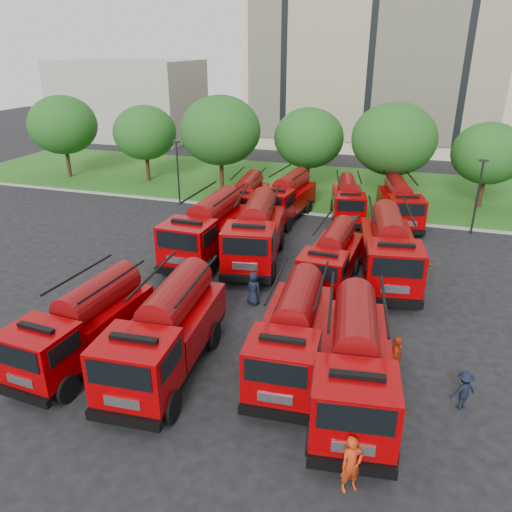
{
  "coord_description": "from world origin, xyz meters",
  "views": [
    {
      "loc": [
        7.63,
        -17.91,
        12.07
      ],
      "look_at": [
        0.36,
        4.95,
        1.8
      ],
      "focal_mm": 35.0,
      "sensor_mm": 36.0,
      "label": 1
    }
  ],
  "objects": [
    {
      "name": "firefighter_3",
      "position": [
        10.29,
        -2.01,
        0.0
      ],
      "size": [
        1.09,
        0.95,
        1.51
      ],
      "primitive_type": "imported",
      "rotation": [
        0.0,
        0.0,
        3.71
      ],
      "color": "black",
      "rests_on": "ground"
    },
    {
      "name": "curb",
      "position": [
        0.0,
        17.9,
        0.07
      ],
      "size": [
        70.0,
        0.3,
        0.14
      ],
      "primitive_type": "cube",
      "color": "gray",
      "rests_on": "ground"
    },
    {
      "name": "fire_truck_11",
      "position": [
        7.06,
        17.78,
        1.55
      ],
      "size": [
        3.76,
        7.11,
        3.08
      ],
      "rotation": [
        0.0,
        0.0,
        0.22
      ],
      "color": "black",
      "rests_on": "ground"
    },
    {
      "name": "firefighter_2",
      "position": [
        7.88,
        -1.1,
        0.0
      ],
      "size": [
        0.71,
        1.17,
        1.92
      ],
      "primitive_type": "imported",
      "rotation": [
        0.0,
        0.0,
        1.51
      ],
      "color": "#AE2D0D",
      "rests_on": "ground"
    },
    {
      "name": "ground",
      "position": [
        0.0,
        0.0,
        0.0
      ],
      "size": [
        140.0,
        140.0,
        0.0
      ],
      "primitive_type": "plane",
      "color": "black",
      "rests_on": "ground"
    },
    {
      "name": "firefighter_1",
      "position": [
        -0.3,
        -5.72,
        0.0
      ],
      "size": [
        0.91,
        0.8,
        1.64
      ],
      "primitive_type": "imported",
      "rotation": [
        0.0,
        0.0,
        -0.57
      ],
      "color": "#AE2D0D",
      "rests_on": "ground"
    },
    {
      "name": "tree_2",
      "position": [
        -8.0,
        21.5,
        5.35
      ],
      "size": [
        6.72,
        6.72,
        8.22
      ],
      "color": "#382314",
      "rests_on": "ground"
    },
    {
      "name": "fire_truck_0",
      "position": [
        -4.31,
        -3.39,
        1.59
      ],
      "size": [
        2.98,
        7.11,
        3.16
      ],
      "rotation": [
        0.0,
        0.0,
        -0.08
      ],
      "color": "black",
      "rests_on": "ground"
    },
    {
      "name": "fire_truck_10",
      "position": [
        3.39,
        17.79,
        1.45
      ],
      "size": [
        3.34,
        6.61,
        2.87
      ],
      "rotation": [
        0.0,
        0.0,
        0.19
      ],
      "color": "black",
      "rests_on": "ground"
    },
    {
      "name": "firefighter_4",
      "position": [
        0.83,
        3.09,
        0.0
      ],
      "size": [
        1.01,
        0.89,
        1.74
      ],
      "primitive_type": "imported",
      "rotation": [
        0.0,
        0.0,
        2.66
      ],
      "color": "black",
      "rests_on": "ground"
    },
    {
      "name": "side_building",
      "position": [
        -30.0,
        44.0,
        5.0
      ],
      "size": [
        18.0,
        12.0,
        10.0
      ],
      "primitive_type": "cube",
      "color": "gray",
      "rests_on": "ground"
    },
    {
      "name": "fire_truck_2",
      "position": [
        3.95,
        -1.53,
        1.64
      ],
      "size": [
        3.01,
        7.3,
        3.25
      ],
      "rotation": [
        0.0,
        0.0,
        0.07
      ],
      "color": "black",
      "rests_on": "ground"
    },
    {
      "name": "fire_truck_4",
      "position": [
        -3.64,
        7.97,
        1.83
      ],
      "size": [
        3.1,
        8.04,
        3.63
      ],
      "rotation": [
        0.0,
        0.0,
        -0.02
      ],
      "color": "black",
      "rests_on": "ground"
    },
    {
      "name": "tree_0",
      "position": [
        -24.0,
        22.0,
        5.02
      ],
      "size": [
        6.3,
        6.3,
        7.7
      ],
      "color": "#382314",
      "rests_on": "ground"
    },
    {
      "name": "tree_5",
      "position": [
        13.0,
        23.5,
        4.35
      ],
      "size": [
        5.46,
        5.46,
        6.68
      ],
      "color": "#382314",
      "rests_on": "ground"
    },
    {
      "name": "lawn",
      "position": [
        0.0,
        26.0,
        0.06
      ],
      "size": [
        70.0,
        16.0,
        0.12
      ],
      "primitive_type": "cube",
      "color": "#1A5416",
      "rests_on": "ground"
    },
    {
      "name": "tree_4",
      "position": [
        6.0,
        22.5,
        5.22
      ],
      "size": [
        6.55,
        6.55,
        8.01
      ],
      "color": "#382314",
      "rests_on": "ground"
    },
    {
      "name": "apartment_building",
      "position": [
        2.0,
        47.94,
        12.5
      ],
      "size": [
        30.0,
        14.18,
        25.0
      ],
      "color": "beige",
      "rests_on": "ground"
    },
    {
      "name": "fire_truck_5",
      "position": [
        -0.72,
        8.29,
        1.83
      ],
      "size": [
        4.02,
        8.32,
        3.63
      ],
      "rotation": [
        0.0,
        0.0,
        0.17
      ],
      "color": "black",
      "rests_on": "ground"
    },
    {
      "name": "lamp_post_1",
      "position": [
        12.0,
        17.2,
        2.9
      ],
      "size": [
        0.6,
        0.25,
        5.11
      ],
      "color": "black",
      "rests_on": "ground"
    },
    {
      "name": "fire_truck_8",
      "position": [
        -3.81,
        15.58,
        1.55
      ],
      "size": [
        2.98,
        6.94,
        3.07
      ],
      "rotation": [
        0.0,
        0.0,
        0.1
      ],
      "color": "black",
      "rests_on": "ground"
    },
    {
      "name": "firefighter_0",
      "position": [
        6.97,
        -6.8,
        0.0
      ],
      "size": [
        0.85,
        0.82,
        1.89
      ],
      "primitive_type": "imported",
      "rotation": [
        0.0,
        0.0,
        0.65
      ],
      "color": "#AE2D0D",
      "rests_on": "ground"
    },
    {
      "name": "fire_truck_6",
      "position": [
        4.09,
        6.58,
        1.51
      ],
      "size": [
        2.69,
        6.71,
        3.01
      ],
      "rotation": [
        0.0,
        0.0,
        -0.05
      ],
      "color": "black",
      "rests_on": "ground"
    },
    {
      "name": "fire_truck_3",
      "position": [
        6.48,
        -2.88,
        1.73
      ],
      "size": [
        3.56,
        7.82,
        3.43
      ],
      "rotation": [
        0.0,
        0.0,
        0.13
      ],
      "color": "black",
      "rests_on": "ground"
    },
    {
      "name": "tree_3",
      "position": [
        -1.0,
        24.0,
        4.68
      ],
      "size": [
        5.88,
        5.88,
        7.19
      ],
      "color": "#382314",
      "rests_on": "ground"
    },
    {
      "name": "tree_1",
      "position": [
        -16.0,
        23.0,
        4.55
      ],
      "size": [
        5.71,
        5.71,
        6.98
      ],
      "color": "#382314",
      "rests_on": "ground"
    },
    {
      "name": "fire_truck_1",
      "position": [
        -0.74,
        -3.1,
        1.75
      ],
      "size": [
        3.24,
        7.81,
        3.47
      ],
      "rotation": [
        0.0,
        0.0,
        0.07
      ],
      "color": "black",
      "rests_on": "ground"
    },
    {
      "name": "fire_truck_7",
      "position": [
        6.93,
        7.94,
        1.81
      ],
      "size": [
        3.91,
        8.23,
        3.6
      ],
      "rotation": [
        0.0,
        0.0,
        0.16
      ],
      "color": "black",
      "rests_on": "ground"
    },
    {
      "name": "firefighter_5",
      "position": [
        8.58,
        8.55,
        0.0
      ],
      "size": [
        1.76,
        1.12,
        1.76
      ],
      "primitive_type": "imported",
      "rotation": [
        0.0,
        0.0,
        2.87
      ],
      "color": "#AE2D0D",
      "rests_on": "ground"
    },
    {
      "name": "fire_truck_9",
      "position": [
        -0.97,
        16.39,
        1.63
      ],
      "size": [
        3.26,
        7.36,
        3.24
      ],
      "rotation": [
        0.0,
        0.0,
        -0.11
      ],
      "color": "black",
      "rests_on": "ground"
    },
    {
      "name": "lamp_post_0",
      "position": [
        -10.0,
        17.2,
        2.9
      ],
      "size": [
        0.6,
        0.25,
        5.11
      ],
      "color": "black",
      "rests_on": "ground"
    }
  ]
}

